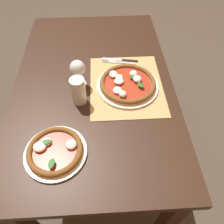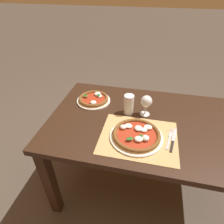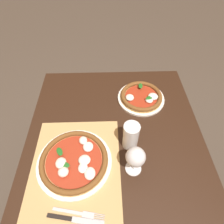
{
  "view_description": "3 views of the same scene",
  "coord_description": "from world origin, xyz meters",
  "px_view_note": "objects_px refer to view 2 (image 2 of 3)",
  "views": [
    {
      "loc": [
        -0.9,
        -0.05,
        1.57
      ],
      "look_at": [
        -0.29,
        -0.09,
        0.82
      ],
      "focal_mm": 35.0,
      "sensor_mm": 36.0,
      "label": 1
    },
    {
      "loc": [
        -0.03,
        -1.04,
        1.56
      ],
      "look_at": [
        -0.24,
        -0.07,
        0.83
      ],
      "focal_mm": 30.0,
      "sensor_mm": 36.0,
      "label": 2
    },
    {
      "loc": [
        0.3,
        -0.03,
        1.53
      ],
      "look_at": [
        -0.31,
        -0.01,
        0.79
      ],
      "focal_mm": 30.0,
      "sensor_mm": 36.0,
      "label": 3
    }
  ],
  "objects_px": {
    "pizza_far": "(94,99)",
    "wine_glass": "(146,102)",
    "fork": "(170,138)",
    "knife": "(173,140)",
    "pizza_near": "(137,135)",
    "pint_glass": "(129,105)"
  },
  "relations": [
    {
      "from": "pint_glass",
      "to": "pizza_near",
      "type": "bearing_deg",
      "value": -70.67
    },
    {
      "from": "wine_glass",
      "to": "knife",
      "type": "xyz_separation_m",
      "value": [
        0.19,
        -0.23,
        -0.1
      ]
    },
    {
      "from": "wine_glass",
      "to": "pizza_far",
      "type": "bearing_deg",
      "value": 168.0
    },
    {
      "from": "wine_glass",
      "to": "knife",
      "type": "height_order",
      "value": "wine_glass"
    },
    {
      "from": "fork",
      "to": "knife",
      "type": "bearing_deg",
      "value": -27.27
    },
    {
      "from": "knife",
      "to": "pint_glass",
      "type": "bearing_deg",
      "value": 143.81
    },
    {
      "from": "pizza_near",
      "to": "pint_glass",
      "type": "height_order",
      "value": "pint_glass"
    },
    {
      "from": "fork",
      "to": "pizza_near",
      "type": "bearing_deg",
      "value": -170.57
    },
    {
      "from": "pizza_near",
      "to": "fork",
      "type": "relative_size",
      "value": 1.65
    },
    {
      "from": "pizza_near",
      "to": "pizza_far",
      "type": "relative_size",
      "value": 1.24
    },
    {
      "from": "pizza_far",
      "to": "knife",
      "type": "relative_size",
      "value": 1.24
    },
    {
      "from": "pizza_near",
      "to": "pint_glass",
      "type": "bearing_deg",
      "value": 109.33
    },
    {
      "from": "fork",
      "to": "pint_glass",
      "type": "bearing_deg",
      "value": 143.23
    },
    {
      "from": "pizza_near",
      "to": "pizza_far",
      "type": "xyz_separation_m",
      "value": [
        -0.38,
        0.34,
        -0.0
      ]
    },
    {
      "from": "pizza_far",
      "to": "pint_glass",
      "type": "xyz_separation_m",
      "value": [
        0.29,
        -0.09,
        0.05
      ]
    },
    {
      "from": "fork",
      "to": "knife",
      "type": "distance_m",
      "value": 0.02
    },
    {
      "from": "pint_glass",
      "to": "knife",
      "type": "bearing_deg",
      "value": -36.19
    },
    {
      "from": "pizza_near",
      "to": "knife",
      "type": "height_order",
      "value": "pizza_near"
    },
    {
      "from": "pizza_far",
      "to": "knife",
      "type": "height_order",
      "value": "pizza_far"
    },
    {
      "from": "pizza_near",
      "to": "pint_glass",
      "type": "relative_size",
      "value": 2.27
    },
    {
      "from": "pizza_far",
      "to": "pint_glass",
      "type": "distance_m",
      "value": 0.31
    },
    {
      "from": "pizza_far",
      "to": "wine_glass",
      "type": "bearing_deg",
      "value": -12.0
    }
  ]
}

